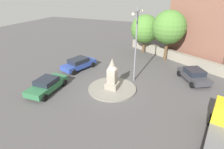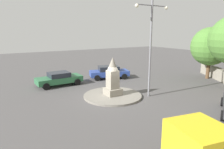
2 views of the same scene
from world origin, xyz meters
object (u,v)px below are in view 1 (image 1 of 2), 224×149
object	(u,v)px
streetlamp	(136,39)
tree_near_wall	(145,29)
tree_mid_cluster	(169,27)
corner_building	(211,26)
monument	(112,75)
car_blue_passing	(79,64)
car_green_parked_right	(47,85)
car_dark_grey_waiting	(194,75)

from	to	relation	value
streetlamp	tree_near_wall	world-z (taller)	streetlamp
tree_mid_cluster	corner_building	bearing A→B (deg)	131.42
monument	corner_building	distance (m)	17.83
monument	car_blue_passing	world-z (taller)	monument
corner_building	tree_near_wall	world-z (taller)	corner_building
car_green_parked_right	tree_near_wall	xyz separation A→B (m)	(-15.33, 5.77, 2.92)
corner_building	tree_near_wall	size ratio (longest dim) A/B	1.49
tree_near_wall	corner_building	bearing A→B (deg)	106.01
streetlamp	tree_mid_cluster	bearing A→B (deg)	164.20
car_green_parked_right	car_dark_grey_waiting	bearing A→B (deg)	120.52
streetlamp	monument	bearing A→B (deg)	-29.42
tree_mid_cluster	monument	bearing A→B (deg)	-19.45
monument	streetlamp	bearing A→B (deg)	150.58
corner_building	tree_near_wall	xyz separation A→B (m)	(2.56, -8.93, -0.62)
car_dark_grey_waiting	corner_building	xyz separation A→B (m)	(-10.18, 1.61, 3.51)
car_dark_grey_waiting	car_blue_passing	bearing A→B (deg)	-81.43
streetlamp	tree_mid_cluster	xyz separation A→B (m)	(-7.83, 2.22, -0.09)
car_dark_grey_waiting	streetlamp	bearing A→B (deg)	-68.31
car_dark_grey_waiting	tree_mid_cluster	world-z (taller)	tree_mid_cluster
car_dark_grey_waiting	car_blue_passing	distance (m)	13.26
car_green_parked_right	tree_near_wall	bearing A→B (deg)	159.38
car_green_parked_right	tree_mid_cluster	xyz separation A→B (m)	(-13.19, 9.36, 3.81)
monument	corner_building	world-z (taller)	corner_building
tree_near_wall	tree_mid_cluster	world-z (taller)	tree_mid_cluster
monument	car_dark_grey_waiting	bearing A→B (deg)	123.84
monument	streetlamp	size ratio (longest dim) A/B	0.41
car_green_parked_right	corner_building	xyz separation A→B (m)	(-17.89, 14.70, 3.54)
car_green_parked_right	car_blue_passing	world-z (taller)	car_blue_passing
car_dark_grey_waiting	tree_near_wall	distance (m)	10.95
monument	corner_building	xyz separation A→B (m)	(-15.14, 9.02, 2.69)
monument	car_dark_grey_waiting	world-z (taller)	monument
corner_building	car_blue_passing	bearing A→B (deg)	-50.47
monument	tree_near_wall	size ratio (longest dim) A/B	0.54
streetlamp	car_dark_grey_waiting	size ratio (longest dim) A/B	1.75
car_green_parked_right	tree_near_wall	size ratio (longest dim) A/B	0.77
streetlamp	tree_mid_cluster	size ratio (longest dim) A/B	1.12
tree_near_wall	car_blue_passing	bearing A→B (deg)	-31.14
streetlamp	car_blue_passing	xyz separation A→B (m)	(-0.39, -7.18, -3.85)
monument	tree_mid_cluster	bearing A→B (deg)	160.55
corner_building	monument	bearing A→B (deg)	-30.78
corner_building	streetlamp	bearing A→B (deg)	-31.05
car_dark_grey_waiting	corner_building	size ratio (longest dim) A/B	0.51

